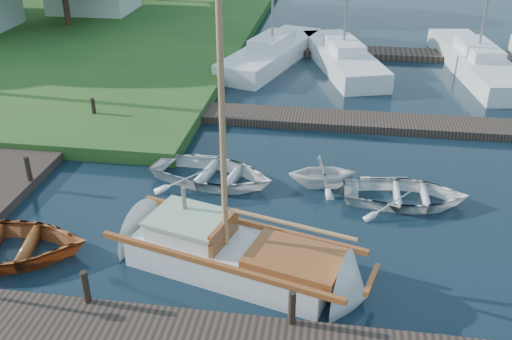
# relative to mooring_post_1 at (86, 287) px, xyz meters

# --- Properties ---
(ground) EXTENTS (160.00, 160.00, 0.00)m
(ground) POSITION_rel_mooring_post_1_xyz_m (3.00, 5.00, -0.70)
(ground) COLOR black
(ground) RESTS_ON ground
(left_dock) EXTENTS (2.20, 18.00, 0.30)m
(left_dock) POSITION_rel_mooring_post_1_xyz_m (-5.00, 7.00, -0.55)
(left_dock) COLOR black
(left_dock) RESTS_ON ground
(far_dock) EXTENTS (14.00, 1.60, 0.30)m
(far_dock) POSITION_rel_mooring_post_1_xyz_m (5.00, 11.50, -0.55)
(far_dock) COLOR black
(far_dock) RESTS_ON ground
(pontoon) EXTENTS (30.00, 1.60, 0.30)m
(pontoon) POSITION_rel_mooring_post_1_xyz_m (13.00, 21.00, -0.55)
(pontoon) COLOR black
(pontoon) RESTS_ON ground
(mooring_post_1) EXTENTS (0.16, 0.16, 0.80)m
(mooring_post_1) POSITION_rel_mooring_post_1_xyz_m (0.00, 0.00, 0.00)
(mooring_post_1) COLOR black
(mooring_post_1) RESTS_ON near_dock
(mooring_post_2) EXTENTS (0.16, 0.16, 0.80)m
(mooring_post_2) POSITION_rel_mooring_post_1_xyz_m (4.50, 0.00, 0.00)
(mooring_post_2) COLOR black
(mooring_post_2) RESTS_ON near_dock
(mooring_post_4) EXTENTS (0.16, 0.16, 0.80)m
(mooring_post_4) POSITION_rel_mooring_post_1_xyz_m (-4.00, 5.00, 0.00)
(mooring_post_4) COLOR black
(mooring_post_4) RESTS_ON left_dock
(mooring_post_5) EXTENTS (0.16, 0.16, 0.80)m
(mooring_post_5) POSITION_rel_mooring_post_1_xyz_m (-4.00, 10.00, 0.00)
(mooring_post_5) COLOR black
(mooring_post_5) RESTS_ON left_dock
(sailboat) EXTENTS (7.41, 3.80, 9.83)m
(sailboat) POSITION_rel_mooring_post_1_xyz_m (3.05, 1.98, -0.36)
(sailboat) COLOR white
(sailboat) RESTS_ON ground
(tender_a) EXTENTS (4.43, 3.56, 0.82)m
(tender_a) POSITION_rel_mooring_post_1_xyz_m (1.43, 6.26, -0.29)
(tender_a) COLOR white
(tender_a) RESTS_ON ground
(tender_b) EXTENTS (2.42, 2.19, 1.12)m
(tender_b) POSITION_rel_mooring_post_1_xyz_m (4.86, 6.51, -0.14)
(tender_b) COLOR white
(tender_b) RESTS_ON ground
(tender_c) EXTENTS (3.66, 2.64, 0.75)m
(tender_c) POSITION_rel_mooring_post_1_xyz_m (7.31, 5.86, -0.33)
(tender_c) COLOR white
(tender_c) RESTS_ON ground
(marina_boat_0) EXTENTS (4.59, 8.79, 11.04)m
(marina_boat_0) POSITION_rel_mooring_post_1_xyz_m (1.73, 19.00, -0.13)
(marina_boat_0) COLOR white
(marina_boat_0) RESTS_ON ground
(marina_boat_1) EXTENTS (4.50, 8.31, 11.43)m
(marina_boat_1) POSITION_rel_mooring_post_1_xyz_m (5.29, 18.66, -0.13)
(marina_boat_1) COLOR white
(marina_boat_1) RESTS_ON ground
(marina_boat_3) EXTENTS (3.50, 9.89, 10.84)m
(marina_boat_3) POSITION_rel_mooring_post_1_xyz_m (11.69, 18.98, -0.14)
(marina_boat_3) COLOR white
(marina_boat_3) RESTS_ON ground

